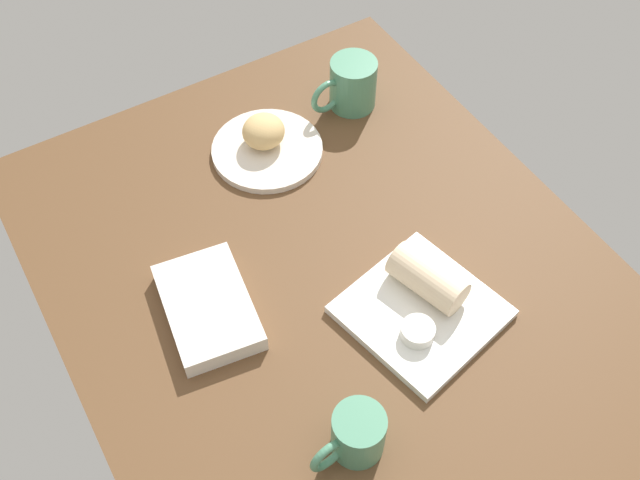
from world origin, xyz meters
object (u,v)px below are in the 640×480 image
object	(u,v)px
breakfast_wrap	(428,278)
book_stack	(208,307)
sauce_cup	(418,331)
round_plate	(267,150)
square_plate	(421,311)
second_mug	(351,84)
scone_pastry	(264,131)
coffee_mug	(356,435)

from	to	relation	value
breakfast_wrap	book_stack	distance (cm)	36.08
sauce_cup	breakfast_wrap	distance (cm)	9.27
round_plate	square_plate	size ratio (longest dim) A/B	0.96
round_plate	book_stack	xyz separation A→B (cm)	(-26.95, 25.61, 1.05)
book_stack	second_mug	bearing A→B (deg)	-57.21
breakfast_wrap	round_plate	bearing A→B (deg)	82.91
sauce_cup	square_plate	bearing A→B (deg)	-44.49
square_plate	second_mug	bearing A→B (deg)	-19.46
scone_pastry	second_mug	xyz separation A→B (cm)	(1.77, -20.97, 0.92)
round_plate	square_plate	bearing A→B (deg)	-174.80
round_plate	sauce_cup	distance (cm)	48.78
second_mug	scone_pastry	bearing A→B (deg)	94.83
round_plate	coffee_mug	size ratio (longest dim) A/B	1.73
book_stack	second_mug	world-z (taller)	second_mug
book_stack	coffee_mug	xyz separation A→B (cm)	(-31.57, -8.23, 2.62)
scone_pastry	breakfast_wrap	world-z (taller)	breakfast_wrap
round_plate	scone_pastry	xyz separation A→B (cm)	(1.42, -0.20, 3.71)
book_stack	second_mug	distance (cm)	55.76
scone_pastry	book_stack	world-z (taller)	scone_pastry
book_stack	coffee_mug	bearing A→B (deg)	-165.38
book_stack	round_plate	bearing A→B (deg)	-43.54
sauce_cup	second_mug	size ratio (longest dim) A/B	0.37
round_plate	breakfast_wrap	world-z (taller)	breakfast_wrap
square_plate	breakfast_wrap	xyz separation A→B (cm)	(2.88, -2.83, 3.92)
square_plate	second_mug	size ratio (longest dim) A/B	1.51
square_plate	round_plate	bearing A→B (deg)	5.20
book_stack	coffee_mug	world-z (taller)	coffee_mug
breakfast_wrap	second_mug	distance (cm)	47.62
scone_pastry	breakfast_wrap	xyz separation A→B (cm)	(-43.67, -6.73, 0.31)
book_stack	coffee_mug	size ratio (longest dim) A/B	1.79
square_plate	coffee_mug	world-z (taller)	coffee_mug
book_stack	second_mug	xyz separation A→B (cm)	(30.14, -46.78, 3.58)
scone_pastry	breakfast_wrap	size ratio (longest dim) A/B	0.65
scone_pastry	square_plate	bearing A→B (deg)	-175.21
sauce_cup	coffee_mug	world-z (taller)	coffee_mug
sauce_cup	breakfast_wrap	size ratio (longest dim) A/B	0.42
sauce_cup	round_plate	bearing A→B (deg)	0.67
scone_pastry	breakfast_wrap	bearing A→B (deg)	-171.24
scone_pastry	book_stack	size ratio (longest dim) A/B	0.38
square_plate	sauce_cup	bearing A→B (deg)	135.51
breakfast_wrap	second_mug	size ratio (longest dim) A/B	0.87
square_plate	breakfast_wrap	distance (cm)	5.63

